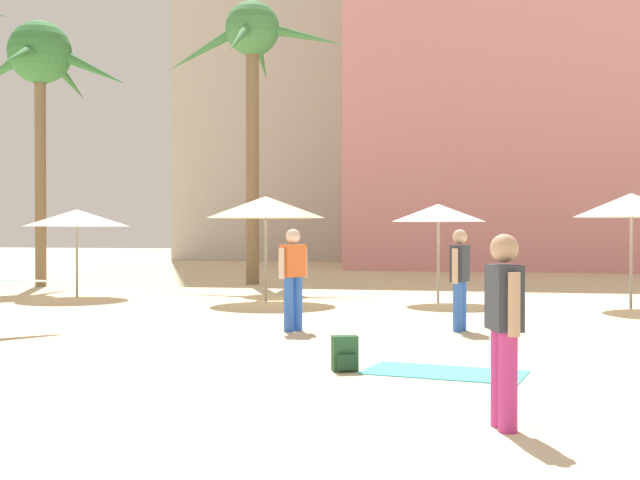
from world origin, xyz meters
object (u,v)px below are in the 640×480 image
at_px(palm_tree_far_left, 41,65).
at_px(cafe_umbrella_3, 631,205).
at_px(beach_towel, 444,372).
at_px(person_near_left, 460,275).
at_px(person_near_right, 504,322).
at_px(backpack, 345,354).
at_px(palm_tree_center, 252,54).
at_px(person_far_left, 293,275).
at_px(cafe_umbrella_2, 266,207).
at_px(cafe_umbrella_4, 438,213).
at_px(cafe_umbrella_0, 77,218).

height_order(palm_tree_far_left, cafe_umbrella_3, palm_tree_far_left).
height_order(beach_towel, person_near_left, person_near_left).
bearing_deg(person_near_right, backpack, -71.70).
relative_size(cafe_umbrella_3, beach_towel, 1.33).
distance_m(palm_tree_center, person_far_left, 13.02).
xyz_separation_m(palm_tree_far_left, person_near_left, (12.39, -8.19, -5.56)).
bearing_deg(beach_towel, cafe_umbrella_2, 117.97).
distance_m(cafe_umbrella_4, beach_towel, 9.39).
bearing_deg(cafe_umbrella_2, palm_tree_far_left, 154.73).
distance_m(beach_towel, backpack, 1.19).
height_order(palm_tree_far_left, cafe_umbrella_0, palm_tree_far_left).
height_order(palm_tree_center, backpack, palm_tree_center).
relative_size(cafe_umbrella_4, person_near_left, 1.34).
relative_size(palm_tree_center, cafe_umbrella_2, 3.15).
height_order(cafe_umbrella_2, person_far_left, cafe_umbrella_2).
height_order(backpack, person_near_left, person_near_left).
height_order(backpack, person_near_right, person_near_right).
distance_m(backpack, person_near_left, 4.36).
relative_size(palm_tree_far_left, person_near_right, 4.71).
distance_m(palm_tree_center, cafe_umbrella_3, 12.49).
distance_m(cafe_umbrella_4, backpack, 9.45).
bearing_deg(cafe_umbrella_2, cafe_umbrella_0, 176.33).
distance_m(palm_tree_center, cafe_umbrella_2, 7.79).
bearing_deg(cafe_umbrella_3, cafe_umbrella_0, 178.68).
distance_m(cafe_umbrella_0, person_near_left, 10.66).
xyz_separation_m(person_near_right, person_near_left, (-0.60, 6.64, 0.02)).
bearing_deg(cafe_umbrella_4, palm_tree_far_left, 165.31).
bearing_deg(person_near_left, backpack, 89.85).
bearing_deg(beach_towel, cafe_umbrella_3, 68.11).
bearing_deg(beach_towel, palm_tree_far_left, 135.32).
distance_m(cafe_umbrella_2, person_far_left, 5.53).
bearing_deg(backpack, palm_tree_far_left, -158.21).
xyz_separation_m(backpack, person_near_right, (1.80, -2.50, 0.70)).
bearing_deg(cafe_umbrella_3, cafe_umbrella_4, 171.55).
bearing_deg(cafe_umbrella_4, cafe_umbrella_3, -8.45).
relative_size(person_near_left, person_far_left, 1.00).
height_order(palm_tree_center, cafe_umbrella_3, palm_tree_center).
bearing_deg(cafe_umbrella_3, person_far_left, -140.24).
relative_size(palm_tree_far_left, backpack, 18.47).
relative_size(cafe_umbrella_4, person_near_right, 1.37).
height_order(cafe_umbrella_4, person_near_right, cafe_umbrella_4).
xyz_separation_m(backpack, person_near_left, (1.20, 4.14, 0.72)).
bearing_deg(person_far_left, beach_towel, 161.84).
distance_m(person_near_left, person_far_left, 2.75).
bearing_deg(cafe_umbrella_3, palm_tree_far_left, 166.89).
relative_size(cafe_umbrella_3, person_far_left, 1.45).
height_order(cafe_umbrella_0, backpack, cafe_umbrella_0).
xyz_separation_m(cafe_umbrella_3, person_near_left, (-3.40, -4.52, -1.27)).
relative_size(palm_tree_far_left, palm_tree_center, 0.90).
bearing_deg(cafe_umbrella_3, palm_tree_center, 149.92).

